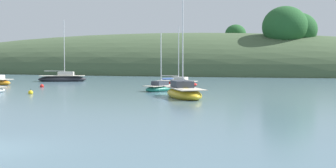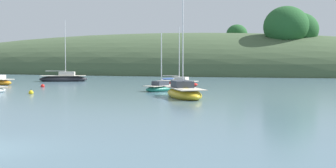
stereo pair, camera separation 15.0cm
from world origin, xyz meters
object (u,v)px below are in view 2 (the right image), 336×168
at_px(sailboat_cream_ketch, 163,88).
at_px(sailboat_orange_cutter, 64,78).
at_px(mooring_buoy_channel, 31,93).
at_px(mooring_buoy_inner, 43,86).
at_px(sailboat_red_portside, 184,93).
at_px(sailboat_grey_yawl, 178,83).

bearing_deg(sailboat_cream_ketch, sailboat_orange_cutter, 146.30).
xyz_separation_m(sailboat_cream_ketch, mooring_buoy_channel, (-9.95, -7.54, -0.19)).
xyz_separation_m(mooring_buoy_channel, mooring_buoy_inner, (-4.90, 8.60, 0.00)).
relative_size(sailboat_orange_cutter, mooring_buoy_inner, 16.75).
bearing_deg(mooring_buoy_channel, sailboat_orange_cutter, 115.81).
bearing_deg(sailboat_red_portside, sailboat_orange_cutter, 140.67).
distance_m(sailboat_orange_cutter, mooring_buoy_inner, 13.39).
bearing_deg(sailboat_red_portside, sailboat_grey_yawl, 109.88).
relative_size(sailboat_orange_cutter, sailboat_cream_ketch, 1.54).
bearing_deg(sailboat_red_portside, mooring_buoy_channel, -175.77).
bearing_deg(sailboat_cream_ketch, sailboat_red_portside, -57.20).
distance_m(sailboat_orange_cutter, sailboat_grey_yawl, 19.82).
distance_m(sailboat_cream_ketch, mooring_buoy_inner, 14.89).
relative_size(sailboat_grey_yawl, sailboat_red_portside, 0.79).
distance_m(sailboat_grey_yawl, sailboat_red_portside, 15.31).
relative_size(sailboat_cream_ketch, mooring_buoy_channel, 10.88).
relative_size(sailboat_orange_cutter, sailboat_red_portside, 1.00).
bearing_deg(mooring_buoy_channel, sailboat_red_portside, 4.23).
bearing_deg(sailboat_red_portside, mooring_buoy_inner, 158.36).
bearing_deg(sailboat_cream_ketch, mooring_buoy_channel, -142.85).
xyz_separation_m(sailboat_grey_yawl, sailboat_cream_ketch, (1.02, -7.91, -0.02)).
distance_m(sailboat_red_portside, mooring_buoy_channel, 14.18).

